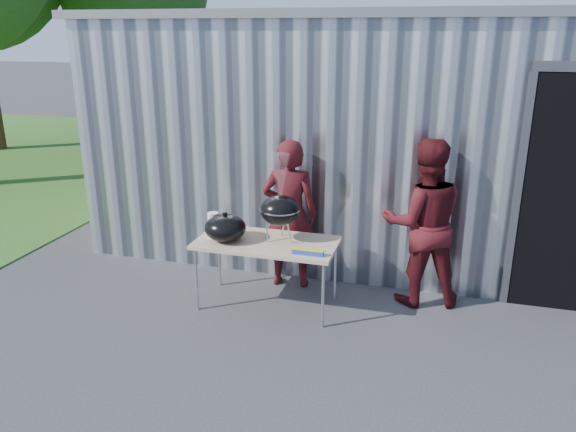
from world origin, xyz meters
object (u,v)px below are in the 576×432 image
(kettle_grill, at_px, (280,202))
(person_cook, at_px, (290,214))
(folding_table, at_px, (267,245))
(person_bystander, at_px, (423,223))

(kettle_grill, xyz_separation_m, person_cook, (-0.04, 0.52, -0.30))
(folding_table, height_order, person_bystander, person_bystander)
(folding_table, distance_m, person_bystander, 1.69)
(folding_table, xyz_separation_m, kettle_grill, (0.13, 0.07, 0.46))
(kettle_grill, height_order, person_cook, person_cook)
(person_cook, relative_size, person_bystander, 0.95)
(kettle_grill, distance_m, person_cook, 0.60)
(folding_table, bearing_deg, person_bystander, 19.44)
(folding_table, height_order, person_cook, person_cook)
(folding_table, height_order, kettle_grill, kettle_grill)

